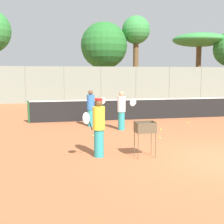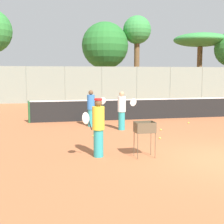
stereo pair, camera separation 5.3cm
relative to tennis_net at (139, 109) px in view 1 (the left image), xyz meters
The scene contains 13 objects.
tennis_net is the anchor object (origin of this frame).
back_fence 10.52m from the tennis_net, 90.00° to the left, with size 30.79×0.08×2.96m.
tree_1 17.29m from the tennis_net, 73.66° to the left, with size 2.82×2.82×8.18m.
tree_2 16.53m from the tennis_net, 85.27° to the left, with size 4.66×4.66×7.50m.
tree_4 19.02m from the tennis_net, 52.84° to the left, with size 5.46×5.46×6.50m.
player_white_outfit 3.22m from the tennis_net, 120.36° to the right, with size 0.89×0.34×1.63m.
player_red_cap 3.22m from the tennis_net, 149.21° to the right, with size 0.87×0.38×1.64m.
player_yellow_shirt 7.58m from the tennis_net, 116.11° to the right, with size 0.73×0.66×1.67m.
ball_cart 7.41m from the tennis_net, 106.18° to the right, with size 0.56×0.41×1.02m.
tennis_ball_0 2.68m from the tennis_net, 43.40° to the right, with size 0.07×0.07×0.07m, color #D1E54C.
tennis_ball_1 4.94m from the tennis_net, 98.43° to the right, with size 0.07×0.07×0.07m, color #D1E54C.
tennis_ball_2 4.99m from the tennis_net, 127.61° to the right, with size 0.07×0.07×0.07m, color #D1E54C.
tennis_ball_4 3.28m from the tennis_net, 90.90° to the right, with size 0.07×0.07×0.07m, color #D1E54C.
Camera 1 is at (-4.86, -7.42, 2.36)m, focal length 50.00 mm.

